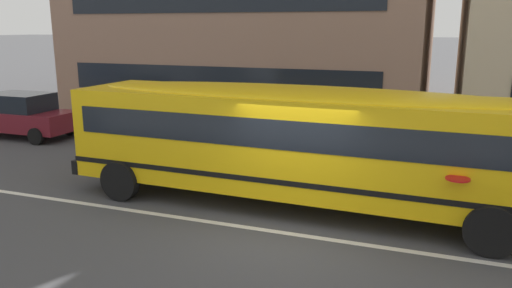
# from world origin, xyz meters

# --- Properties ---
(ground_plane) EXTENTS (400.00, 400.00, 0.00)m
(ground_plane) POSITION_xyz_m (0.00, 0.00, 0.00)
(ground_plane) COLOR #424244
(sidewalk_far) EXTENTS (120.00, 3.00, 0.01)m
(sidewalk_far) POSITION_xyz_m (0.00, 7.94, 0.01)
(sidewalk_far) COLOR gray
(sidewalk_far) RESTS_ON ground_plane
(lane_centreline) EXTENTS (110.00, 0.16, 0.01)m
(lane_centreline) POSITION_xyz_m (0.00, 0.00, 0.00)
(lane_centreline) COLOR silver
(lane_centreline) RESTS_ON ground_plane
(school_bus) EXTENTS (12.37, 3.10, 2.75)m
(school_bus) POSITION_xyz_m (-0.04, 1.61, 1.64)
(school_bus) COLOR yellow
(school_bus) RESTS_ON ground_plane
(parked_car_maroon_near_corner) EXTENTS (3.90, 1.88, 1.64)m
(parked_car_maroon_near_corner) POSITION_xyz_m (-11.83, 5.15, 0.84)
(parked_car_maroon_near_corner) COLOR maroon
(parked_car_maroon_near_corner) RESTS_ON ground_plane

